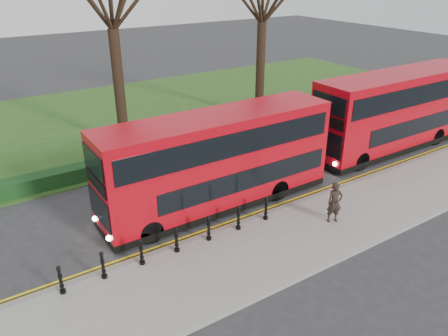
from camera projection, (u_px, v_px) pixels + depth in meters
ground at (170, 234)px, 17.49m from camera, size 120.00×120.00×0.00m
pavement at (209, 273)px, 15.18m from camera, size 60.00×4.00×0.15m
kerb at (182, 245)px, 16.70m from camera, size 60.00×0.25×0.16m
grass_verge at (68, 127)px, 28.87m from camera, size 60.00×18.00×0.06m
hedge at (111, 166)px, 22.49m from camera, size 60.00×0.90×0.80m
yellow_line_outer at (179, 242)px, 16.96m from camera, size 60.00×0.10×0.01m
yellow_line_inner at (176, 240)px, 17.11m from camera, size 60.00×0.10×0.01m
bollard_row at (176, 240)px, 15.99m from camera, size 8.46×0.15×1.00m
bus_lead at (218, 162)px, 18.73m from camera, size 10.60×2.43×4.21m
bus_rear at (397, 111)px, 24.79m from camera, size 11.14×2.56×4.43m
pedestrian at (335, 202)px, 17.75m from camera, size 0.75×0.63×1.75m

